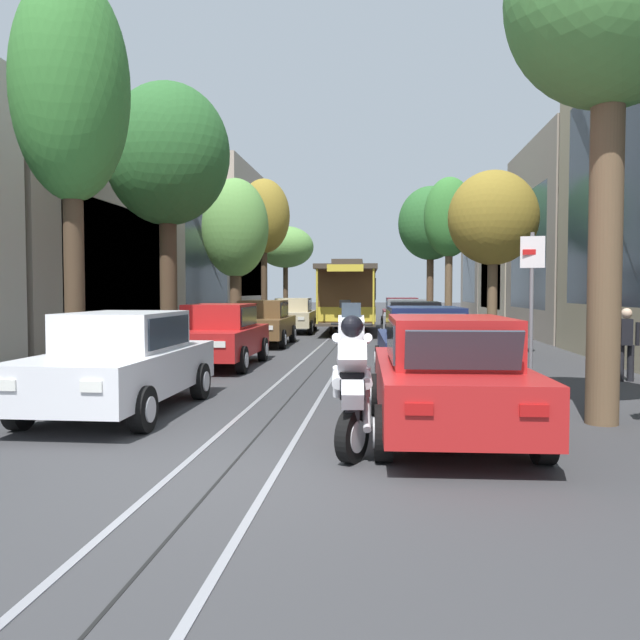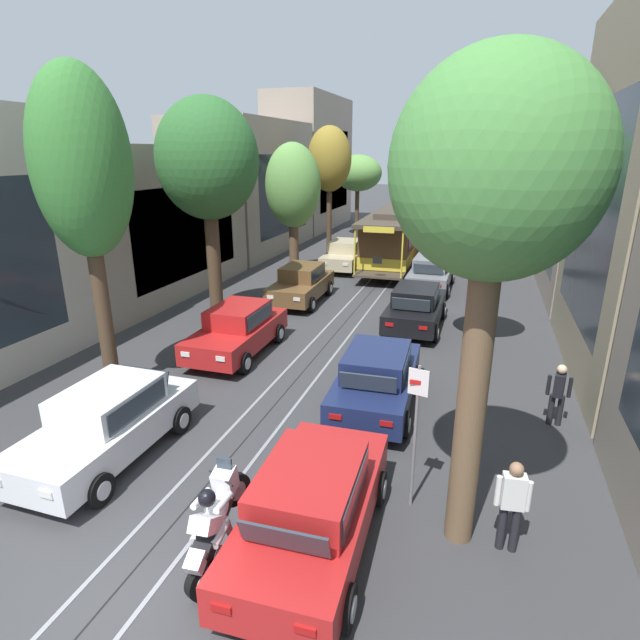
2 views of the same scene
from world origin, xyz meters
name	(u,v)px [view 1 (image 1 of 2)]	position (x,y,z in m)	size (l,w,h in m)	color
ground_plane	(341,340)	(0.00, 18.08, 0.00)	(160.00, 160.00, 0.00)	#38383A
trolley_track_rails	(345,336)	(0.00, 20.60, 0.00)	(1.14, 53.19, 0.01)	gray
building_facade_left	(129,242)	(-9.96, 21.73, 4.17)	(5.49, 44.89, 10.52)	beige
building_facade_right	(604,225)	(9.83, 18.33, 4.38)	(5.01, 44.89, 10.29)	gray
parked_car_white_near_left	(122,362)	(-2.46, 3.24, 0.80)	(2.01, 4.36, 1.58)	silver
parked_car_red_second_left	(219,335)	(-2.50, 9.35, 0.80)	(2.02, 4.37, 1.58)	red
parked_car_brown_mid_left	(263,323)	(-2.57, 15.58, 0.80)	(2.06, 4.39, 1.58)	brown
parked_car_beige_fourth_left	(293,315)	(-2.46, 22.29, 0.80)	(2.11, 4.41, 1.58)	#C1B28E
parked_car_red_near_right	(447,376)	(2.49, 2.08, 0.80)	(2.10, 4.40, 1.58)	red
parked_car_navy_second_right	(423,344)	(2.49, 7.19, 0.80)	(2.13, 4.42, 1.58)	#19234C
parked_car_black_mid_right	(414,327)	(2.61, 13.63, 0.80)	(2.03, 4.37, 1.58)	black
parked_car_grey_fourth_right	(406,319)	(2.54, 19.36, 0.80)	(2.02, 4.37, 1.58)	slate
parked_car_maroon_fifth_right	(402,314)	(2.52, 24.93, 0.80)	(2.06, 4.39, 1.58)	maroon
street_tree_kerb_left_near	(71,92)	(-4.57, 5.90, 5.87)	(2.28, 2.39, 8.25)	#4C3826
street_tree_kerb_left_second	(167,157)	(-4.77, 12.10, 5.89)	(3.72, 3.23, 8.08)	#4C3826
street_tree_kerb_left_mid	(235,230)	(-4.65, 20.20, 4.52)	(2.84, 2.53, 6.69)	brown
street_tree_kerb_left_fourth	(264,217)	(-4.56, 26.22, 5.73)	(2.69, 2.49, 7.72)	#4C3826
street_tree_kerb_left_far	(285,248)	(-4.59, 33.63, 4.66)	(3.59, 3.11, 6.02)	#4C3826
street_tree_kerb_right_near	(610,8)	(4.79, 3.09, 5.88)	(2.91, 2.48, 7.60)	brown
street_tree_kerb_right_second	(493,219)	(4.77, 12.38, 3.98)	(2.58, 2.08, 5.38)	brown
street_tree_kerb_right_mid	(449,219)	(4.49, 21.97, 5.05)	(2.21, 1.81, 6.89)	brown
street_tree_kerb_right_fourth	(431,224)	(4.41, 32.21, 5.91)	(3.85, 3.29, 8.17)	brown
cable_car_trolley	(349,296)	(0.00, 23.40, 1.66)	(2.80, 9.17, 3.28)	brown
motorcycle_with_rider	(352,375)	(1.28, 1.12, 0.93)	(0.54, 1.88, 1.77)	black
pedestrian_on_right_pavement	(626,340)	(6.76, 7.60, 0.87)	(0.55, 0.40, 1.55)	black
street_sign_post	(532,302)	(3.90, 3.63, 1.74)	(0.36, 0.10, 2.81)	slate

